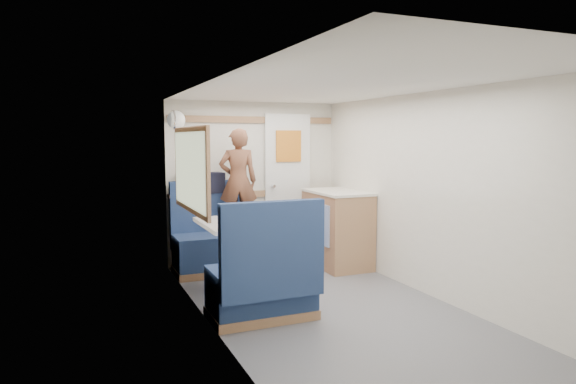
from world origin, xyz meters
name	(u,v)px	position (x,y,z in m)	size (l,w,h in m)	color
floor	(338,315)	(0.00, 0.00, 0.00)	(4.50, 4.50, 0.00)	#515156
ceiling	(341,85)	(0.00, 0.00, 2.00)	(4.50, 4.50, 0.00)	silver
wall_back	(254,182)	(0.00, 2.25, 1.00)	(2.20, 0.02, 2.00)	silver
wall_left	(215,209)	(-1.10, 0.00, 1.00)	(0.02, 4.50, 2.00)	silver
wall_right	(442,197)	(1.10, 0.00, 1.00)	(0.02, 4.50, 2.00)	silver
oak_trim_low	(255,194)	(0.00, 2.23, 0.85)	(2.15, 0.02, 0.08)	#8F5F40
oak_trim_high	(254,120)	(0.00, 2.23, 1.78)	(2.15, 0.02, 0.08)	#8F5F40
side_window	(190,170)	(-1.08, 1.00, 1.25)	(0.04, 1.30, 0.72)	#A0A88E
rear_door	(288,183)	(0.45, 2.22, 0.97)	(0.62, 0.12, 1.86)	white
dinette_table	(234,237)	(-0.65, 1.00, 0.57)	(0.62, 0.92, 0.72)	white
bench_far	(212,246)	(-0.65, 1.86, 0.30)	(0.90, 0.59, 1.05)	navy
bench_near	(264,286)	(-0.65, 0.14, 0.30)	(0.90, 0.59, 1.05)	navy
ledge	(206,195)	(-0.65, 2.12, 0.88)	(0.90, 0.14, 0.04)	#8F5F40
dome_light	(176,120)	(-1.04, 1.85, 1.75)	(0.20, 0.20, 0.20)	white
galley_counter	(337,228)	(0.82, 1.55, 0.47)	(0.57, 0.92, 0.92)	#8F5F40
person	(238,181)	(-0.34, 1.84, 1.06)	(0.44, 0.29, 1.21)	brown
duffel_bag	(202,183)	(-0.70, 2.12, 1.02)	(0.51, 0.24, 0.24)	black
tray	(251,222)	(-0.52, 0.84, 0.73)	(0.27, 0.35, 0.02)	silver
orange_fruit	(246,217)	(-0.54, 0.94, 0.77)	(0.07, 0.07, 0.07)	#EA510A
cheese_block	(244,222)	(-0.63, 0.73, 0.76)	(0.10, 0.06, 0.04)	#D8BC7C
wine_glass	(227,211)	(-0.74, 0.92, 0.84)	(0.08, 0.08, 0.17)	white
tumbler_left	(225,224)	(-0.85, 0.62, 0.77)	(0.06, 0.06, 0.10)	white
tumbler_mid	(224,213)	(-0.66, 1.29, 0.77)	(0.06, 0.06, 0.10)	white
tumbler_right	(236,217)	(-0.63, 0.99, 0.77)	(0.07, 0.07, 0.11)	silver
beer_glass	(246,216)	(-0.51, 1.01, 0.77)	(0.06, 0.06, 0.10)	brown
pepper_grinder	(237,215)	(-0.57, 1.12, 0.77)	(0.04, 0.04, 0.10)	black
salt_grinder	(239,218)	(-0.63, 0.90, 0.77)	(0.04, 0.04, 0.10)	white
bread_loaf	(240,212)	(-0.48, 1.32, 0.77)	(0.12, 0.22, 0.09)	brown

